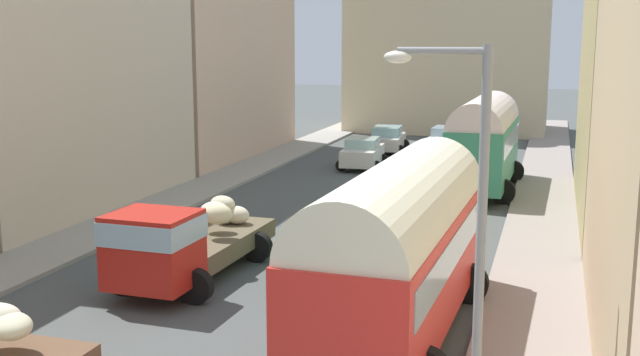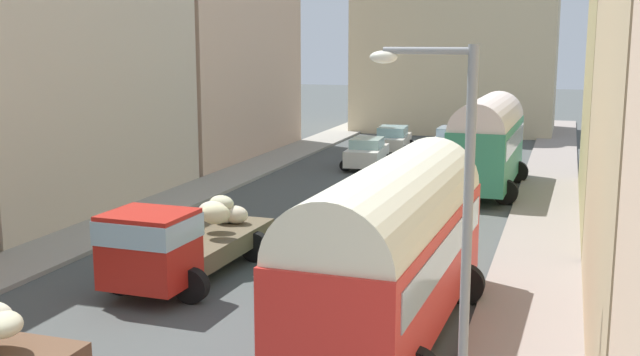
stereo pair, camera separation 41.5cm
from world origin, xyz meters
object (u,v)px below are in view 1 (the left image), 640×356
object	(u,v)px
car_1	(387,139)
car_4	(447,140)
car_3	(416,176)
parked_bus_0	(399,242)
cargo_truck_1	(182,242)
parked_bus_1	(484,139)
car_0	(363,153)
car_2	(324,245)
streetlamp_near	(468,216)

from	to	relation	value
car_1	car_4	distance (m)	3.48
car_3	car_4	xyz separation A→B (m)	(-0.32, 12.04, 0.02)
parked_bus_0	cargo_truck_1	world-z (taller)	parked_bus_0
parked_bus_1	car_3	distance (m)	3.47
car_0	car_2	bearing A→B (deg)	-79.54
parked_bus_1	car_3	size ratio (longest dim) A/B	1.88
parked_bus_0	streetlamp_near	size ratio (longest dim) A/B	1.40
cargo_truck_1	car_0	world-z (taller)	cargo_truck_1
cargo_truck_1	streetlamp_near	distance (m)	10.67
car_1	car_2	distance (m)	24.13
cargo_truck_1	car_0	bearing A→B (deg)	89.78
car_3	streetlamp_near	xyz separation A→B (m)	(4.37, -20.46, 3.11)
cargo_truck_1	car_2	bearing A→B (deg)	32.13
parked_bus_1	car_2	size ratio (longest dim) A/B	2.01
car_0	car_3	bearing A→B (deg)	-56.58
parked_bus_0	car_0	size ratio (longest dim) A/B	2.38
car_3	car_1	bearing A→B (deg)	107.82
cargo_truck_1	car_0	distance (m)	19.96
car_3	streetlamp_near	distance (m)	21.15
parked_bus_1	car_4	world-z (taller)	parked_bus_1
cargo_truck_1	car_0	size ratio (longest dim) A/B	1.72
car_1	streetlamp_near	world-z (taller)	streetlamp_near
car_2	car_3	distance (m)	12.12
cargo_truck_1	car_4	distance (m)	26.50
car_3	streetlamp_near	bearing A→B (deg)	-77.95
parked_bus_1	cargo_truck_1	distance (m)	17.12
car_1	streetlamp_near	xyz separation A→B (m)	(8.16, -32.26, 3.13)
car_0	car_3	xyz separation A→B (m)	(3.78, -5.74, -0.02)
streetlamp_near	car_0	bearing A→B (deg)	107.29
car_1	streetlamp_near	distance (m)	33.43
car_0	streetlamp_near	xyz separation A→B (m)	(8.15, -26.20, 3.10)
car_2	car_4	xyz separation A→B (m)	(0.17, 24.14, -0.04)
parked_bus_0	car_2	world-z (taller)	parked_bus_0
car_2	car_4	bearing A→B (deg)	89.60
cargo_truck_1	streetlamp_near	xyz separation A→B (m)	(8.23, -6.24, 2.68)
car_0	parked_bus_1	bearing A→B (deg)	-32.86
car_2	car_1	bearing A→B (deg)	97.87
car_3	parked_bus_1	bearing A→B (deg)	29.68
parked_bus_1	streetlamp_near	distance (m)	22.12
car_1	car_2	xyz separation A→B (m)	(3.30, -23.91, 0.07)
car_2	streetlamp_near	bearing A→B (deg)	-59.83
car_1	car_0	bearing A→B (deg)	-89.92
car_2	car_0	bearing A→B (deg)	100.46
car_1	car_3	size ratio (longest dim) A/B	0.95
parked_bus_0	car_4	world-z (taller)	parked_bus_0
parked_bus_1	cargo_truck_1	xyz separation A→B (m)	(-6.57, -15.77, -1.09)
cargo_truck_1	car_2	xyz separation A→B (m)	(3.37, 2.12, -0.38)
parked_bus_1	car_4	xyz separation A→B (m)	(-3.03, 10.50, -1.51)
car_0	car_1	size ratio (longest dim) A/B	0.93
parked_bus_1	car_2	bearing A→B (deg)	-103.18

